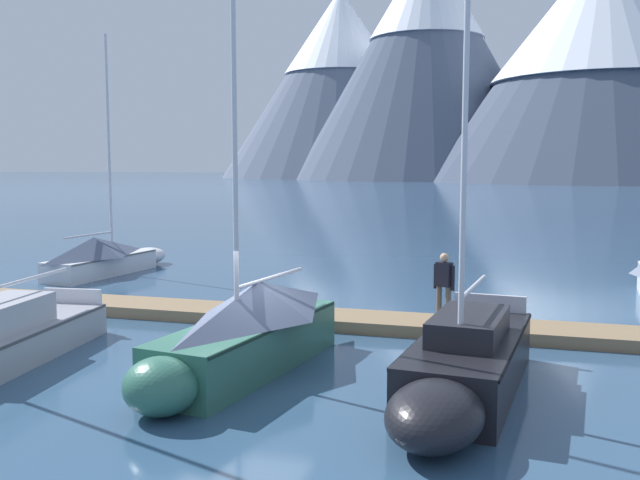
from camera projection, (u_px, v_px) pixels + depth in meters
name	position (u px, v px, depth m)	size (l,w,h in m)	color
ground_plane	(241.00, 364.00, 14.66)	(700.00, 700.00, 0.00)	#2D4C6B
mountain_west_summit	(340.00, 80.00, 233.22)	(78.80, 78.80, 61.81)	slate
mountain_central_massif	(426.00, 57.00, 205.16)	(78.14, 78.14, 68.48)	#4C566B
mountain_shoulder_ridge	(601.00, 54.00, 176.59)	(89.12, 89.12, 59.62)	#424C60
dock	(299.00, 318.00, 18.47)	(23.39, 1.87, 0.30)	#846B4C
sailboat_nearest_berth	(106.00, 256.00, 26.73)	(2.10, 6.45, 9.03)	silver
sailboat_mid_dock_port	(245.00, 331.00, 13.99)	(2.40, 6.25, 7.74)	#336B56
sailboat_mid_dock_starboard	(463.00, 367.00, 12.36)	(2.23, 6.60, 7.29)	black
person_on_dock	(444.00, 282.00, 17.35)	(0.54, 0.36, 1.69)	brown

